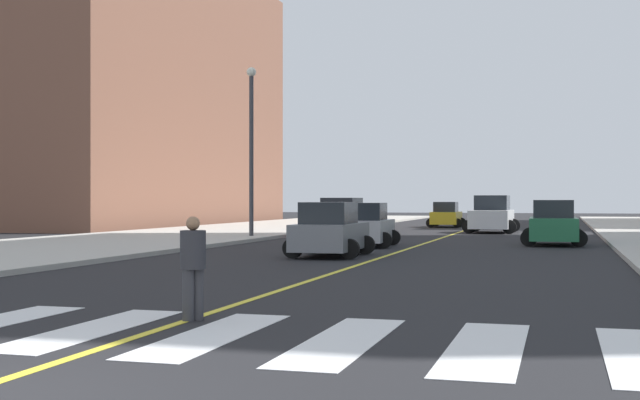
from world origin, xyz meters
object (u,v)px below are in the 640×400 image
at_px(car_white_second, 492,215).
at_px(car_gray_fifth, 330,231).
at_px(car_yellow_third, 446,215).
at_px(pedestrian_crossing, 193,263).
at_px(car_red_sixth, 343,218).
at_px(street_lamp, 251,137).
at_px(car_silver_fourth, 366,226).
at_px(car_green_nearest, 553,224).

bearing_deg(car_white_second, car_gray_fifth, 81.97).
xyz_separation_m(car_yellow_third, pedestrian_crossing, (1.93, -44.03, 0.08)).
bearing_deg(car_red_sixth, car_white_second, 43.91).
distance_m(car_red_sixth, street_lamp, 6.56).
xyz_separation_m(car_silver_fourth, car_gray_fifth, (0.15, -5.84, 0.02)).
height_order(car_green_nearest, street_lamp, street_lamp).
xyz_separation_m(car_red_sixth, pedestrian_crossing, (5.10, -29.03, -0.03)).
bearing_deg(car_silver_fourth, car_gray_fifth, -91.26).
relative_size(car_yellow_third, car_silver_fourth, 0.96).
height_order(car_yellow_third, car_gray_fifth, car_gray_fifth).
relative_size(car_gray_fifth, street_lamp, 0.50).
xyz_separation_m(car_yellow_third, car_gray_fifth, (0.15, -29.66, 0.03)).
height_order(car_yellow_third, car_silver_fourth, car_silver_fourth).
relative_size(car_silver_fourth, pedestrian_crossing, 2.47).
distance_m(car_silver_fourth, pedestrian_crossing, 20.30).
distance_m(car_yellow_third, street_lamp, 20.64).
bearing_deg(street_lamp, car_yellow_third, 71.50).
distance_m(car_green_nearest, car_yellow_third, 21.84).
relative_size(car_silver_fourth, street_lamp, 0.50).
bearing_deg(car_green_nearest, car_red_sixth, -30.67).
relative_size(car_green_nearest, car_gray_fifth, 1.04).
bearing_deg(car_green_nearest, car_gray_fifth, 51.61).
distance_m(car_yellow_third, car_silver_fourth, 23.82).
bearing_deg(car_green_nearest, car_silver_fourth, 22.95).
height_order(car_green_nearest, pedestrian_crossing, car_green_nearest).
distance_m(car_white_second, street_lamp, 15.07).
relative_size(car_yellow_third, pedestrian_crossing, 2.38).
distance_m(car_yellow_third, car_gray_fifth, 29.66).
xyz_separation_m(car_gray_fifth, street_lamp, (-6.58, 10.44, 3.89)).
height_order(pedestrian_crossing, street_lamp, street_lamp).
bearing_deg(street_lamp, car_silver_fourth, -35.59).
bearing_deg(car_yellow_third, car_silver_fourth, -90.03).
height_order(car_silver_fourth, car_red_sixth, car_red_sixth).
height_order(car_yellow_third, pedestrian_crossing, car_yellow_third).
relative_size(car_yellow_third, street_lamp, 0.48).
bearing_deg(street_lamp, car_red_sixth, 52.37).
height_order(car_gray_fifth, street_lamp, street_lamp).
bearing_deg(car_gray_fifth, pedestrian_crossing, -83.90).
relative_size(car_green_nearest, car_white_second, 0.88).
bearing_deg(car_silver_fourth, car_green_nearest, 21.39).
distance_m(car_green_nearest, pedestrian_crossing, 23.86).
distance_m(car_yellow_third, car_red_sixth, 15.33).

